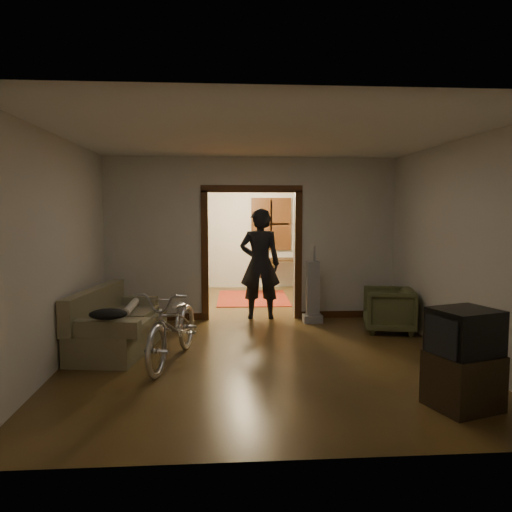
{
  "coord_description": "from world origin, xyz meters",
  "views": [
    {
      "loc": [
        -0.56,
        -7.87,
        1.92
      ],
      "look_at": [
        0.0,
        -0.3,
        1.2
      ],
      "focal_mm": 35.0,
      "sensor_mm": 36.0,
      "label": 1
    }
  ],
  "objects": [
    {
      "name": "ceiling",
      "position": [
        0.0,
        0.0,
        2.8
      ],
      "size": [
        5.0,
        8.5,
        0.01
      ],
      "primitive_type": "cube",
      "color": "white",
      "rests_on": "floor"
    },
    {
      "name": "wall_left",
      "position": [
        -2.5,
        0.0,
        1.4
      ],
      "size": [
        0.02,
        8.5,
        2.8
      ],
      "primitive_type": "cube",
      "color": "beige",
      "rests_on": "floor"
    },
    {
      "name": "oriental_rug",
      "position": [
        0.15,
        2.68,
        0.01
      ],
      "size": [
        1.55,
        2.0,
        0.01
      ],
      "primitive_type": "cube",
      "rotation": [
        0.0,
        0.0,
        -0.03
      ],
      "color": "maroon",
      "rests_on": "floor"
    },
    {
      "name": "armchair",
      "position": [
        2.08,
        -0.36,
        0.35
      ],
      "size": [
        0.9,
        0.89,
        0.69
      ],
      "primitive_type": "imported",
      "rotation": [
        0.0,
        0.0,
        -1.79
      ],
      "color": "#4A502D",
      "rests_on": "floor"
    },
    {
      "name": "desk",
      "position": [
        1.13,
        3.88,
        0.36
      ],
      "size": [
        1.07,
        0.73,
        0.72
      ],
      "primitive_type": "cube",
      "rotation": [
        0.0,
        0.0,
        0.2
      ],
      "color": "#312010",
      "rests_on": "floor"
    },
    {
      "name": "far_window",
      "position": [
        0.7,
        4.21,
        1.55
      ],
      "size": [
        0.98,
        0.06,
        1.28
      ],
      "primitive_type": "cube",
      "color": "black",
      "rests_on": "wall_back"
    },
    {
      "name": "locker",
      "position": [
        -1.47,
        3.8,
        0.86
      ],
      "size": [
        0.9,
        0.55,
        1.73
      ],
      "primitive_type": "cube",
      "rotation": [
        0.0,
        0.0,
        -0.09
      ],
      "color": "#233922",
      "rests_on": "floor"
    },
    {
      "name": "door_casing",
      "position": [
        0.0,
        0.75,
        1.1
      ],
      "size": [
        1.74,
        0.2,
        2.32
      ],
      "primitive_type": "cube",
      "color": "#3C200D",
      "rests_on": "floor"
    },
    {
      "name": "floor",
      "position": [
        0.0,
        0.0,
        0.0
      ],
      "size": [
        5.0,
        8.5,
        0.01
      ],
      "primitive_type": "cube",
      "color": "#3C2A13",
      "rests_on": "ground"
    },
    {
      "name": "tv_stand",
      "position": [
        1.78,
        -3.36,
        0.27
      ],
      "size": [
        0.73,
        0.69,
        0.54
      ],
      "primitive_type": "cube",
      "rotation": [
        0.0,
        0.0,
        0.32
      ],
      "color": "black",
      "rests_on": "floor"
    },
    {
      "name": "desk_chair",
      "position": [
        0.42,
        3.3,
        0.4
      ],
      "size": [
        0.38,
        0.38,
        0.8
      ],
      "primitive_type": "cube",
      "rotation": [
        0.0,
        0.0,
        -0.08
      ],
      "color": "#312010",
      "rests_on": "floor"
    },
    {
      "name": "chandelier",
      "position": [
        0.0,
        2.5,
        2.35
      ],
      "size": [
        0.24,
        0.24,
        0.24
      ],
      "primitive_type": "sphere",
      "color": "#FFE0A5",
      "rests_on": "ceiling"
    },
    {
      "name": "bicycle",
      "position": [
        -1.13,
        -1.7,
        0.48
      ],
      "size": [
        1.01,
        1.91,
        0.95
      ],
      "primitive_type": "imported",
      "rotation": [
        0.0,
        0.0,
        -0.22
      ],
      "color": "silver",
      "rests_on": "floor"
    },
    {
      "name": "vacuum",
      "position": [
        1.01,
        0.36,
        0.52
      ],
      "size": [
        0.38,
        0.35,
        1.04
      ],
      "primitive_type": "cube",
      "rotation": [
        0.0,
        0.0,
        0.34
      ],
      "color": "gray",
      "rests_on": "floor"
    },
    {
      "name": "crt_tv",
      "position": [
        1.78,
        -3.36,
        0.73
      ],
      "size": [
        0.69,
        0.65,
        0.48
      ],
      "primitive_type": "cube",
      "rotation": [
        0.0,
        0.0,
        0.32
      ],
      "color": "black",
      "rests_on": "tv_stand"
    },
    {
      "name": "wall_back",
      "position": [
        0.0,
        4.25,
        1.4
      ],
      "size": [
        5.0,
        0.02,
        2.8
      ],
      "primitive_type": "cube",
      "color": "beige",
      "rests_on": "floor"
    },
    {
      "name": "wall_right",
      "position": [
        2.5,
        0.0,
        1.4
      ],
      "size": [
        0.02,
        8.5,
        2.8
      ],
      "primitive_type": "cube",
      "color": "beige",
      "rests_on": "floor"
    },
    {
      "name": "globe",
      "position": [
        -1.47,
        3.8,
        1.94
      ],
      "size": [
        0.29,
        0.29,
        0.29
      ],
      "primitive_type": "sphere",
      "color": "#1E5972",
      "rests_on": "locker"
    },
    {
      "name": "person",
      "position": [
        0.14,
        0.74,
        0.96
      ],
      "size": [
        0.73,
        0.51,
        1.93
      ],
      "primitive_type": "imported",
      "rotation": [
        0.0,
        0.0,
        3.07
      ],
      "color": "black",
      "rests_on": "floor"
    },
    {
      "name": "partition_wall",
      "position": [
        0.0,
        0.75,
        1.4
      ],
      "size": [
        5.0,
        0.14,
        2.8
      ],
      "primitive_type": "cube",
      "color": "beige",
      "rests_on": "floor"
    },
    {
      "name": "sofa",
      "position": [
        -1.92,
        -1.05,
        0.42
      ],
      "size": [
        1.1,
        1.94,
        0.84
      ],
      "primitive_type": "cube",
      "rotation": [
        0.0,
        0.0,
        -0.16
      ],
      "color": "#696446",
      "rests_on": "floor"
    },
    {
      "name": "rolled_paper",
      "position": [
        -1.82,
        -0.75,
        0.53
      ],
      "size": [
        0.11,
        0.84,
        0.11
      ],
      "primitive_type": "cylinder",
      "rotation": [
        1.57,
        0.0,
        0.0
      ],
      "color": "beige",
      "rests_on": "sofa"
    },
    {
      "name": "light_switch",
      "position": [
        1.05,
        0.68,
        1.25
      ],
      "size": [
        0.08,
        0.01,
        0.12
      ],
      "primitive_type": "cube",
      "color": "silver",
      "rests_on": "partition_wall"
    },
    {
      "name": "jacket",
      "position": [
        -1.87,
        -1.96,
        0.68
      ],
      "size": [
        0.45,
        0.34,
        0.13
      ],
      "primitive_type": "ellipsoid",
      "color": "black",
      "rests_on": "sofa"
    }
  ]
}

